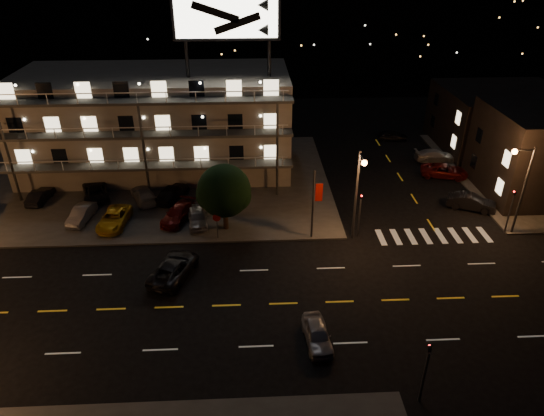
{
  "coord_description": "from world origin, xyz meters",
  "views": [
    {
      "loc": [
        -0.09,
        -26.4,
        22.56
      ],
      "look_at": [
        1.59,
        8.0,
        3.27
      ],
      "focal_mm": 32.0,
      "sensor_mm": 36.0,
      "label": 1
    }
  ],
  "objects_px": {
    "side_car_0": "(471,202)",
    "lot_car_7": "(144,195)",
    "lot_car_2": "(114,219)",
    "lot_car_4": "(197,217)",
    "tree": "(224,192)",
    "road_car_west": "(174,268)",
    "road_car_east": "(317,334)"
  },
  "relations": [
    {
      "from": "lot_car_2",
      "to": "road_car_east",
      "type": "distance_m",
      "value": 21.99
    },
    {
      "from": "lot_car_7",
      "to": "road_car_west",
      "type": "distance_m",
      "value": 12.83
    },
    {
      "from": "lot_car_7",
      "to": "road_car_east",
      "type": "height_order",
      "value": "lot_car_7"
    },
    {
      "from": "lot_car_2",
      "to": "lot_car_4",
      "type": "relative_size",
      "value": 1.17
    },
    {
      "from": "tree",
      "to": "lot_car_2",
      "type": "bearing_deg",
      "value": 174.17
    },
    {
      "from": "lot_car_2",
      "to": "road_car_west",
      "type": "distance_m",
      "value": 9.78
    },
    {
      "from": "lot_car_2",
      "to": "tree",
      "type": "bearing_deg",
      "value": -0.68
    },
    {
      "from": "tree",
      "to": "lot_car_7",
      "type": "distance_m",
      "value": 10.18
    },
    {
      "from": "lot_car_4",
      "to": "lot_car_7",
      "type": "distance_m",
      "value": 7.18
    },
    {
      "from": "tree",
      "to": "side_car_0",
      "type": "xyz_separation_m",
      "value": [
        23.07,
        2.6,
        -2.98
      ]
    },
    {
      "from": "lot_car_4",
      "to": "road_car_west",
      "type": "distance_m",
      "value": 7.52
    },
    {
      "from": "road_car_east",
      "to": "tree",
      "type": "bearing_deg",
      "value": 109.55
    },
    {
      "from": "lot_car_4",
      "to": "side_car_0",
      "type": "relative_size",
      "value": 0.91
    },
    {
      "from": "lot_car_2",
      "to": "road_car_west",
      "type": "xyz_separation_m",
      "value": [
        6.21,
        -7.56,
        -0.08
      ]
    },
    {
      "from": "tree",
      "to": "lot_car_2",
      "type": "distance_m",
      "value": 10.33
    },
    {
      "from": "lot_car_2",
      "to": "side_car_0",
      "type": "distance_m",
      "value": 32.97
    },
    {
      "from": "side_car_0",
      "to": "lot_car_7",
      "type": "bearing_deg",
      "value": 109.3
    },
    {
      "from": "side_car_0",
      "to": "road_car_east",
      "type": "xyz_separation_m",
      "value": [
        -16.8,
        -16.53,
        -0.08
      ]
    },
    {
      "from": "lot_car_7",
      "to": "road_car_west",
      "type": "height_order",
      "value": "lot_car_7"
    },
    {
      "from": "lot_car_2",
      "to": "road_car_east",
      "type": "bearing_deg",
      "value": -37.65
    },
    {
      "from": "side_car_0",
      "to": "road_car_east",
      "type": "distance_m",
      "value": 23.57
    },
    {
      "from": "tree",
      "to": "lot_car_7",
      "type": "xyz_separation_m",
      "value": [
        -8.07,
        5.49,
        -2.9
      ]
    },
    {
      "from": "tree",
      "to": "lot_car_4",
      "type": "relative_size",
      "value": 1.49
    },
    {
      "from": "lot_car_2",
      "to": "side_car_0",
      "type": "relative_size",
      "value": 1.07
    },
    {
      "from": "lot_car_4",
      "to": "road_car_east",
      "type": "bearing_deg",
      "value": -68.97
    },
    {
      "from": "side_car_0",
      "to": "lot_car_4",
      "type": "bearing_deg",
      "value": 118.42
    },
    {
      "from": "side_car_0",
      "to": "road_car_west",
      "type": "distance_m",
      "value": 28.24
    },
    {
      "from": "lot_car_4",
      "to": "side_car_0",
      "type": "height_order",
      "value": "lot_car_4"
    },
    {
      "from": "lot_car_4",
      "to": "lot_car_2",
      "type": "bearing_deg",
      "value": 169.39
    },
    {
      "from": "side_car_0",
      "to": "road_car_west",
      "type": "bearing_deg",
      "value": 133.51
    },
    {
      "from": "lot_car_7",
      "to": "road_car_west",
      "type": "relative_size",
      "value": 0.87
    },
    {
      "from": "lot_car_2",
      "to": "side_car_0",
      "type": "height_order",
      "value": "lot_car_2"
    }
  ]
}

